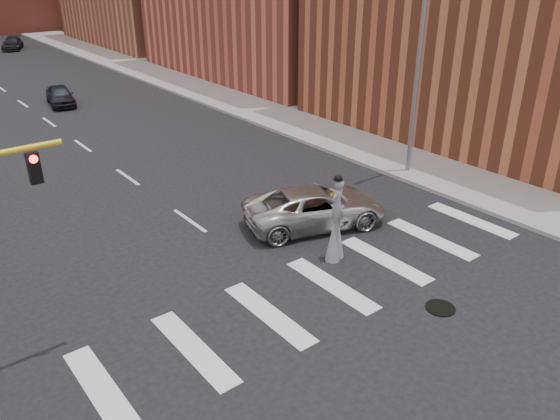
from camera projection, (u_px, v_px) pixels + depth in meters
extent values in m
plane|color=black|center=(323.00, 314.00, 16.34)|extent=(160.00, 160.00, 0.00)
cube|color=gray|center=(223.00, 95.00, 41.06)|extent=(5.00, 90.00, 0.18)
cylinder|color=black|center=(440.00, 308.00, 16.58)|extent=(0.90, 0.90, 0.04)
cylinder|color=slate|center=(417.00, 81.00, 24.82)|extent=(0.20, 0.20, 9.00)
cube|color=black|center=(34.00, 168.00, 12.58)|extent=(0.28, 0.18, 0.75)
cylinder|color=#FF0C0C|center=(33.00, 159.00, 12.40)|extent=(0.18, 0.06, 0.18)
cylinder|color=black|center=(337.00, 241.00, 19.20)|extent=(0.07, 0.07, 1.19)
cylinder|color=black|center=(333.00, 245.00, 18.95)|extent=(0.07, 0.07, 1.19)
cone|color=slate|center=(337.00, 238.00, 19.13)|extent=(0.52, 0.52, 1.49)
cone|color=slate|center=(333.00, 241.00, 18.89)|extent=(0.52, 0.52, 1.49)
imported|color=slate|center=(337.00, 205.00, 18.44)|extent=(0.76, 0.62, 1.80)
sphere|color=black|center=(338.00, 178.00, 18.03)|extent=(0.26, 0.26, 0.26)
cylinder|color=black|center=(338.00, 180.00, 18.05)|extent=(0.34, 0.34, 0.02)
cube|color=yellow|center=(334.00, 190.00, 18.29)|extent=(0.22, 0.05, 0.10)
imported|color=#A8A69E|center=(315.00, 207.00, 21.37)|extent=(6.16, 4.25, 1.56)
imported|color=black|center=(60.00, 95.00, 38.46)|extent=(2.26, 4.24, 1.37)
imported|color=black|center=(12.00, 44.00, 60.69)|extent=(3.37, 4.76, 1.28)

